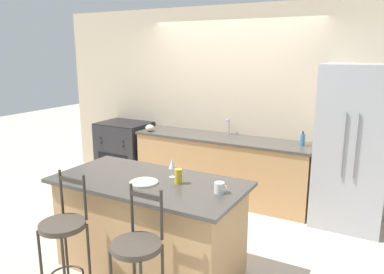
{
  "coord_description": "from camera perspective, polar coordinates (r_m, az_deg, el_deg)",
  "views": [
    {
      "loc": [
        2.08,
        -4.33,
        2.09
      ],
      "look_at": [
        0.06,
        -0.63,
        1.11
      ],
      "focal_mm": 35.0,
      "sensor_mm": 36.0,
      "label": 1
    }
  ],
  "objects": [
    {
      "name": "bar_stool_near",
      "position": [
        3.41,
        -18.91,
        -14.1
      ],
      "size": [
        0.38,
        0.38,
        1.09
      ],
      "color": "#332D28",
      "rests_on": "ground_plane"
    },
    {
      "name": "ground_plane",
      "position": [
        5.24,
        2.84,
        -10.4
      ],
      "size": [
        18.0,
        18.0,
        0.0
      ],
      "primitive_type": "plane",
      "color": "beige"
    },
    {
      "name": "wine_glass",
      "position": [
        3.55,
        -3.04,
        -4.14
      ],
      "size": [
        0.07,
        0.07,
        0.19
      ],
      "color": "white",
      "rests_on": "kitchen_island"
    },
    {
      "name": "refrigerator",
      "position": [
        4.8,
        23.25,
        -1.46
      ],
      "size": [
        0.79,
        0.69,
        1.94
      ],
      "color": "#ADAFB5",
      "rests_on": "ground_plane"
    },
    {
      "name": "tumbler_cup",
      "position": [
        3.4,
        -2.09,
        -6.0
      ],
      "size": [
        0.07,
        0.07,
        0.14
      ],
      "color": "gold",
      "rests_on": "kitchen_island"
    },
    {
      "name": "back_counter",
      "position": [
        5.39,
        4.6,
        -4.61
      ],
      "size": [
        2.56,
        0.66,
        0.9
      ],
      "color": "tan",
      "rests_on": "ground_plane"
    },
    {
      "name": "sink_faucet",
      "position": [
        5.41,
        5.56,
        1.87
      ],
      "size": [
        0.02,
        0.13,
        0.22
      ],
      "color": "#ADAFB5",
      "rests_on": "back_counter"
    },
    {
      "name": "bar_stool_far",
      "position": [
        2.97,
        -8.31,
        -17.78
      ],
      "size": [
        0.38,
        0.38,
        1.09
      ],
      "color": "#332D28",
      "rests_on": "ground_plane"
    },
    {
      "name": "coffee_mug",
      "position": [
        3.2,
        4.23,
        -7.72
      ],
      "size": [
        0.12,
        0.09,
        0.09
      ],
      "color": "white",
      "rests_on": "kitchen_island"
    },
    {
      "name": "oven_range",
      "position": [
        6.24,
        -10.16,
        -2.09
      ],
      "size": [
        0.8,
        0.65,
        0.95
      ],
      "color": "#28282B",
      "rests_on": "ground_plane"
    },
    {
      "name": "pumpkin_decoration",
      "position": [
        5.64,
        -6.45,
        1.4
      ],
      "size": [
        0.13,
        0.13,
        0.12
      ],
      "color": "beige",
      "rests_on": "back_counter"
    },
    {
      "name": "dinner_plate",
      "position": [
        3.46,
        -7.34,
        -6.83
      ],
      "size": [
        0.26,
        0.26,
        0.02
      ],
      "color": "beige",
      "rests_on": "kitchen_island"
    },
    {
      "name": "kitchen_island",
      "position": [
        3.7,
        -6.47,
        -13.14
      ],
      "size": [
        1.81,
        0.91,
        0.91
      ],
      "color": "tan",
      "rests_on": "ground_plane"
    },
    {
      "name": "soap_bottle",
      "position": [
        4.95,
        16.5,
        -0.41
      ],
      "size": [
        0.06,
        0.06,
        0.19
      ],
      "color": "teal",
      "rests_on": "back_counter"
    },
    {
      "name": "wall_back",
      "position": [
        5.47,
        6.12,
        5.29
      ],
      "size": [
        6.0,
        0.07,
        2.7
      ],
      "color": "beige",
      "rests_on": "ground_plane"
    }
  ]
}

